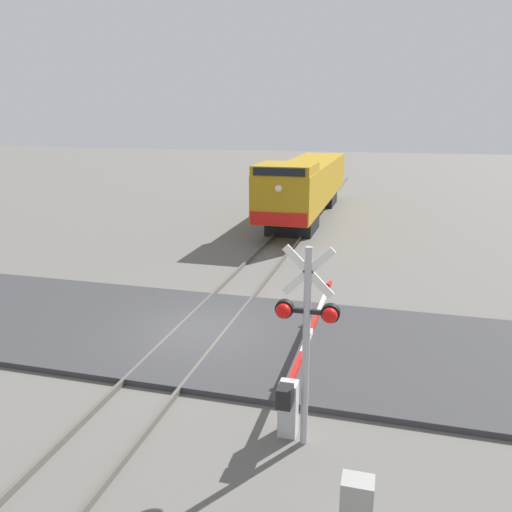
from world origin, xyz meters
TOP-DOWN VIEW (x-y plane):
  - ground_plane at (0.00, 0.00)m, footprint 160.00×160.00m
  - rail_track_left at (-0.72, 0.00)m, footprint 0.08×80.00m
  - rail_track_right at (0.72, 0.00)m, footprint 0.08×80.00m
  - road_surface at (0.00, 0.00)m, footprint 36.00×6.27m
  - locomotive at (0.00, 18.61)m, footprint 2.90×16.92m
  - crossing_signal at (3.78, -4.24)m, footprint 1.18×0.33m
  - crossing_gate at (3.43, -2.87)m, footprint 0.36×7.22m

SIDE VIEW (x-z plane):
  - ground_plane at x=0.00m, z-range 0.00..0.00m
  - road_surface at x=0.00m, z-range 0.00..0.15m
  - rail_track_left at x=-0.72m, z-range 0.00..0.15m
  - rail_track_right at x=0.72m, z-range 0.00..0.15m
  - crossing_gate at x=3.43m, z-range 0.17..1.41m
  - locomotive at x=0.00m, z-range 0.13..3.99m
  - crossing_signal at x=3.78m, z-range 0.47..4.43m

